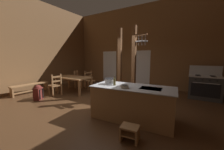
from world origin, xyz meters
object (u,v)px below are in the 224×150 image
at_px(backpack, 38,92).
at_px(bench_along_left_wall, 30,87).
at_px(dining_table, 73,79).
at_px(mixing_bowl_on_counter, 125,87).
at_px(ladderback_chair_by_post, 79,79).
at_px(ladderback_chair_at_table_end, 89,80).
at_px(kitchen_island, 132,103).
at_px(ladderback_chair_near_window, 56,85).
at_px(stove_range, 204,87).
at_px(step_stool, 130,132).
at_px(bottle_tall_on_counter, 115,82).
at_px(stockpot_on_counter, 110,81).

bearing_deg(backpack, bench_along_left_wall, 164.83).
xyz_separation_m(dining_table, backpack, (-0.30, -1.56, -0.34)).
bearing_deg(mixing_bowl_on_counter, dining_table, 157.37).
bearing_deg(ladderback_chair_by_post, ladderback_chair_at_table_end, 12.47).
height_order(dining_table, bench_along_left_wall, dining_table).
height_order(kitchen_island, backpack, kitchen_island).
distance_m(kitchen_island, mixing_bowl_on_counter, 0.57).
relative_size(ladderback_chair_near_window, ladderback_chair_at_table_end, 1.00).
bearing_deg(stove_range, step_stool, -110.33).
distance_m(step_stool, bottle_tall_on_counter, 1.39).
height_order(backpack, mixing_bowl_on_counter, mixing_bowl_on_counter).
relative_size(step_stool, ladderback_chair_by_post, 0.41).
height_order(step_stool, ladderback_chair_by_post, ladderback_chair_by_post).
relative_size(kitchen_island, backpack, 3.74).
distance_m(step_stool, ladderback_chair_near_window, 4.26).
xyz_separation_m(step_stool, mixing_bowl_on_counter, (-0.43, 0.62, 0.76)).
distance_m(bench_along_left_wall, stockpot_on_counter, 4.38).
distance_m(dining_table, ladderback_chair_at_table_end, 0.99).
relative_size(dining_table, ladderback_chair_near_window, 1.80).
xyz_separation_m(step_stool, backpack, (-4.12, 0.48, 0.14)).
height_order(ladderback_chair_near_window, backpack, ladderback_chair_near_window).
xyz_separation_m(bench_along_left_wall, bottle_tall_on_counter, (4.54, -0.04, 0.69)).
height_order(stove_range, ladderback_chair_near_window, stove_range).
relative_size(stove_range, mixing_bowl_on_counter, 6.22).
xyz_separation_m(kitchen_island, ladderback_chair_at_table_end, (-3.33, 2.10, 0.00)).
height_order(dining_table, ladderback_chair_at_table_end, ladderback_chair_at_table_end).
relative_size(ladderback_chair_at_table_end, bottle_tall_on_counter, 3.83).
distance_m(step_stool, backpack, 4.15).
bearing_deg(mixing_bowl_on_counter, ladderback_chair_at_table_end, 143.68).
relative_size(kitchen_island, bottle_tall_on_counter, 8.99).
bearing_deg(bottle_tall_on_counter, stove_range, 54.86).
distance_m(ladderback_chair_by_post, stockpot_on_counter, 3.87).
relative_size(step_stool, mixing_bowl_on_counter, 1.84).
bearing_deg(bench_along_left_wall, bottle_tall_on_counter, -0.50).
bearing_deg(dining_table, ladderback_chair_near_window, -107.14).
xyz_separation_m(backpack, mixing_bowl_on_counter, (3.69, 0.14, 0.62)).
bearing_deg(ladderback_chair_near_window, ladderback_chair_at_table_end, 76.47).
bearing_deg(stove_range, bench_along_left_wall, -154.67).
height_order(step_stool, bench_along_left_wall, bench_along_left_wall).
height_order(stove_range, dining_table, stove_range).
xyz_separation_m(ladderback_chair_near_window, backpack, (-0.05, -0.75, -0.14)).
distance_m(step_stool, ladderback_chair_at_table_end, 4.73).
distance_m(ladderback_chair_near_window, bottle_tall_on_counter, 3.34).
xyz_separation_m(stove_range, step_stool, (-1.50, -4.06, -0.30)).
bearing_deg(ladderback_chair_at_table_end, kitchen_island, -32.22).
xyz_separation_m(ladderback_chair_at_table_end, bottle_tall_on_counter, (2.84, -2.22, 0.55)).
relative_size(stove_range, bottle_tall_on_counter, 5.32).
distance_m(kitchen_island, backpack, 3.82).
distance_m(dining_table, ladderback_chair_near_window, 0.86).
relative_size(stove_range, bench_along_left_wall, 0.82).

